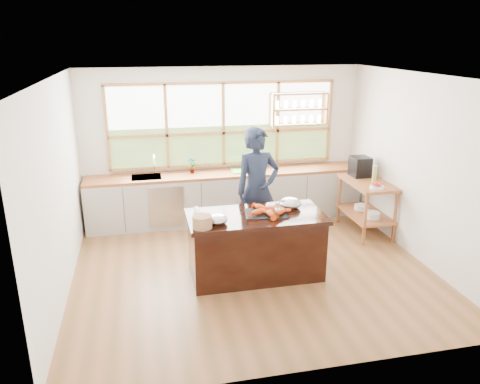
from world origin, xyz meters
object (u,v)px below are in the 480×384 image
object	(u,v)px
island	(256,245)
wicker_basket	(202,222)
cook	(257,190)
espresso_machine	(360,166)

from	to	relation	value
island	wicker_basket	world-z (taller)	wicker_basket
cook	wicker_basket	distance (m)	1.52
island	cook	xyz separation A→B (m)	(0.23, 0.85, 0.51)
espresso_machine	cook	bearing A→B (deg)	-165.86
island	wicker_basket	xyz separation A→B (m)	(-0.77, -0.30, 0.53)
island	wicker_basket	distance (m)	0.98
cook	wicker_basket	xyz separation A→B (m)	(-1.00, -1.14, 0.02)
cook	wicker_basket	size ratio (longest dim) A/B	7.75
island	wicker_basket	bearing A→B (deg)	-158.87
island	cook	size ratio (longest dim) A/B	0.96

